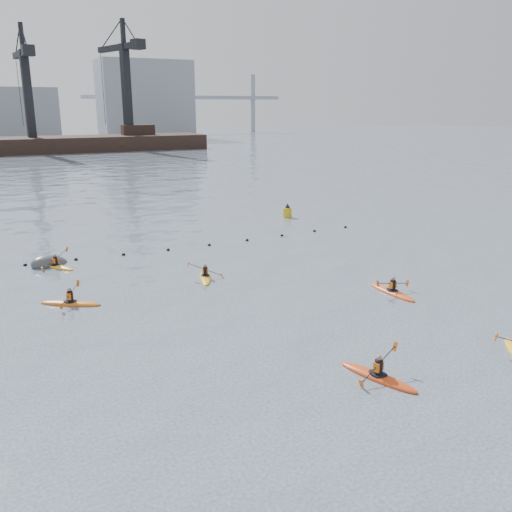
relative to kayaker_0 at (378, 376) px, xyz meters
The scene contains 11 objects.
ground 2.85m from the kayaker_0, 145.47° to the right, with size 400.00×400.00×0.00m, color #384352.
float_line 21.11m from the kayaker_0, 97.76° to the left, with size 33.24×0.73×0.24m.
barge_pier 108.42m from the kayaker_0, 91.36° to the left, with size 72.00×19.30×29.50m.
skyline 148.94m from the kayaker_0, 90.04° to the left, with size 141.00×28.00×22.00m.
kayaker_0 is the anchor object (origin of this frame).
kayaker_2 15.58m from the kayaker_0, 124.62° to the left, with size 2.97×2.23×1.07m.
kayaker_3 13.88m from the kayaker_0, 95.37° to the left, with size 1.98×3.00×1.14m.
kayaker_4 9.58m from the kayaker_0, 46.86° to the left, with size 2.21×3.27×1.04m.
kayaker_5 21.71m from the kayaker_0, 113.62° to the left, with size 2.14×2.82×1.18m.
mooring_buoy 22.52m from the kayaker_0, 113.44° to the left, with size 2.43×1.44×1.22m, color #393B3E.
nav_buoy 29.25m from the kayaker_0, 66.78° to the left, with size 0.77×0.77×1.41m.
Camera 1 is at (-9.50, -12.26, 9.56)m, focal length 38.00 mm.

